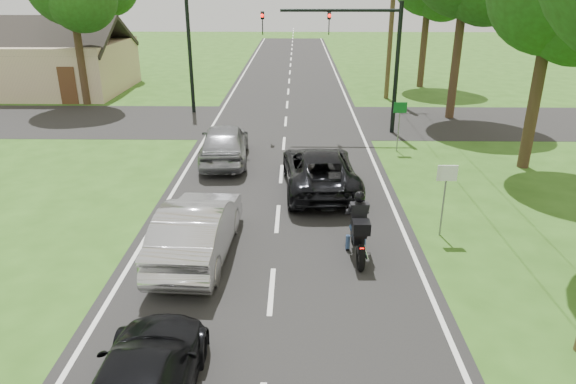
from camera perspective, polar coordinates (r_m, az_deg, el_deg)
The scene contains 14 objects.
ground at distance 12.28m, azimuth -1.85°, elevation -10.95°, with size 140.00×140.00×0.00m, color #2D5417.
road at distance 21.36m, azimuth -0.59°, elevation 3.87°, with size 8.00×100.00×0.01m, color black.
cross_road at distance 27.12m, azimuth -0.25°, elevation 7.85°, with size 60.00×7.00×0.01m, color black.
motorcycle_rider at distance 13.48m, azimuth 7.82°, elevation -4.40°, with size 0.61×2.14×1.84m.
dark_suv at distance 17.78m, azimuth 3.54°, elevation 2.49°, with size 2.40×5.19×1.44m, color black.
silver_sedan at distance 13.59m, azimuth -10.04°, elevation -4.02°, with size 1.64×4.71×1.55m, color silver.
silver_suv at distance 20.77m, azimuth -7.09°, elevation 5.46°, with size 1.85×4.61×1.57m, color gray.
dark_car_behind at distance 9.28m, azimuth -15.98°, elevation -19.86°, with size 1.71×4.21×1.22m, color black.
traffic_signal at distance 24.56m, azimuth 7.75°, elevation 15.96°, with size 6.38×0.44×6.00m.
signal_pole_far at distance 29.09m, azimuth -10.81°, elevation 14.46°, with size 0.20×0.20×6.00m, color black.
utility_pole_far at distance 32.80m, azimuth 11.49°, elevation 18.91°, with size 1.60×0.28×10.00m.
sign_white at distance 14.79m, azimuth 17.15°, elevation 0.93°, with size 0.55×0.07×2.12m.
sign_green at distance 22.28m, azimuth 12.30°, elevation 8.40°, with size 0.55×0.07×2.12m.
house at distance 38.38m, azimuth -25.27°, elevation 12.72°, with size 10.20×8.00×4.84m.
Camera 1 is at (0.56, -10.27, 6.70)m, focal length 32.00 mm.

